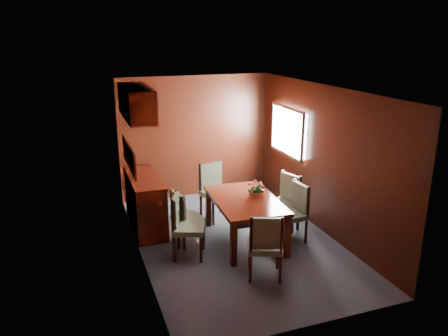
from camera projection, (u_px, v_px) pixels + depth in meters
name	position (u px, v px, depth m)	size (l,w,h in m)	color
ground	(236.00, 241.00, 6.95)	(4.50, 4.50, 0.00)	#404C57
room_shell	(223.00, 137.00, 6.73)	(3.06, 4.52, 2.41)	black
sideboard	(145.00, 202.00, 7.32)	(0.48, 1.40, 0.90)	#390F07
dining_table	(245.00, 205.00, 6.79)	(1.02, 1.56, 0.71)	#390F07
chair_left_near	(184.00, 222.00, 6.34)	(0.57, 0.58, 0.96)	black
chair_left_far	(184.00, 215.00, 6.71)	(0.49, 0.50, 0.88)	black
chair_right_near	(294.00, 209.00, 6.84)	(0.46, 0.48, 0.95)	black
chair_right_far	(286.00, 199.00, 7.26)	(0.56, 0.57, 0.95)	black
chair_head	(265.00, 243.00, 5.73)	(0.58, 0.57, 0.95)	black
chair_foot	(214.00, 187.00, 7.69)	(0.58, 0.57, 1.01)	black
flower_centerpiece	(256.00, 189.00, 6.86)	(0.24, 0.24, 0.24)	#A34731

